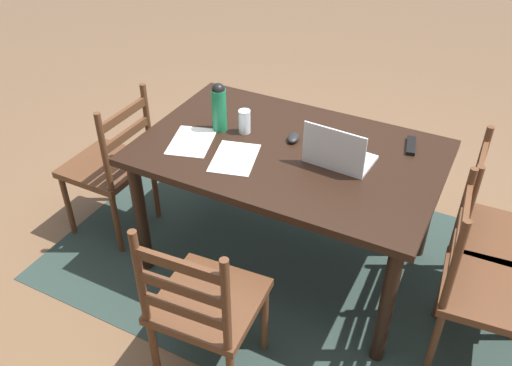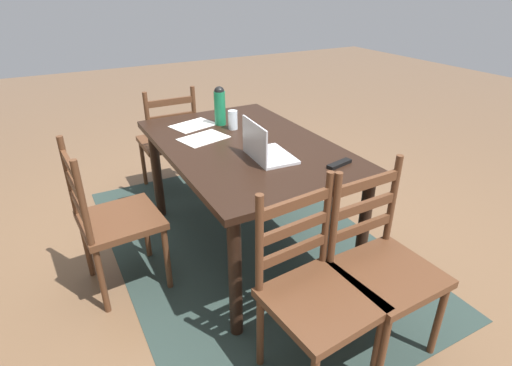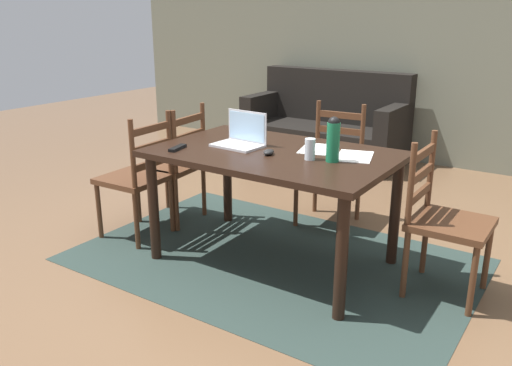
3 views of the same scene
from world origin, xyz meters
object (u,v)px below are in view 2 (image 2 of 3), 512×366
Objects in this scene: chair_left_far at (315,294)px; laptop at (264,149)px; chair_right_far at (169,142)px; chair_far_head at (113,220)px; dining_table at (246,157)px; water_bottle at (220,105)px; computer_mouse at (257,138)px; drinking_glass at (233,120)px; chair_left_near at (382,267)px; tv_remote at (339,164)px.

laptop reaches higher than chair_left_far.
chair_far_head is at bearing 147.82° from chair_right_far.
dining_table is 1.10m from chair_right_far.
chair_right_far and chair_left_far have the same top height.
dining_table is 5.66× the size of water_bottle.
dining_table is at bearing 90.72° from computer_mouse.
chair_right_far is at bearing 18.46° from water_bottle.
chair_right_far is 0.90m from drinking_glass.
drinking_glass reaches higher than dining_table.
chair_left_near reaches higher than dining_table.
water_bottle reaches higher than chair_right_far.
laptop reaches higher than drinking_glass.
tv_remote is at bearing -162.91° from drinking_glass.
chair_left_near and chair_right_far have the same top height.
laptop is (-0.26, 0.01, 0.15)m from dining_table.
chair_left_near is 1.00× the size of chair_right_far.
tv_remote reaches higher than dining_table.
chair_right_far is 3.48× the size of water_bottle.
chair_left_near is 0.61m from tv_remote.
chair_far_head reaches higher than drinking_glass.
chair_far_head is at bearing 115.73° from water_bottle.
water_bottle is at bearing 7.06° from chair_left_near.
chair_left_far is (-2.12, 0.00, 0.00)m from chair_right_far.
chair_right_far is (2.12, 0.40, 0.00)m from chair_left_near.
chair_far_head is 9.50× the size of computer_mouse.
tv_remote is (-0.55, -0.31, 0.10)m from dining_table.
drinking_glass is at bearing -9.87° from dining_table.
computer_mouse is at bearing -88.70° from chair_far_head.
drinking_glass is 0.28m from computer_mouse.
water_bottle reaches higher than computer_mouse.
chair_right_far is 1.00× the size of chair_left_far.
chair_left_near is at bearing -89.98° from chair_left_far.
water_bottle is at bearing -2.42° from laptop.
chair_far_head is at bearing 107.62° from drinking_glass.
chair_left_near is at bearing -172.94° from water_bottle.
computer_mouse is (-0.40, -0.08, -0.13)m from water_bottle.
laptop is 0.56m from drinking_glass.
laptop is at bearing -13.26° from chair_left_far.
chair_far_head is 1.08m from water_bottle.
computer_mouse is (1.08, -0.29, 0.33)m from chair_left_far.
laptop reaches higher than chair_left_near.
tv_remote is at bearing -45.03° from chair_left_far.
computer_mouse is 0.59× the size of tv_remote.
chair_far_head is 1.00× the size of chair_left_far.
chair_left_far is 5.59× the size of tv_remote.
chair_far_head reaches higher than dining_table.
dining_table is at bearing 10.56° from chair_left_near.
chair_left_near is 7.26× the size of drinking_glass.
chair_right_far is 1.26m from chair_far_head.
dining_table is 1.63× the size of chair_right_far.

